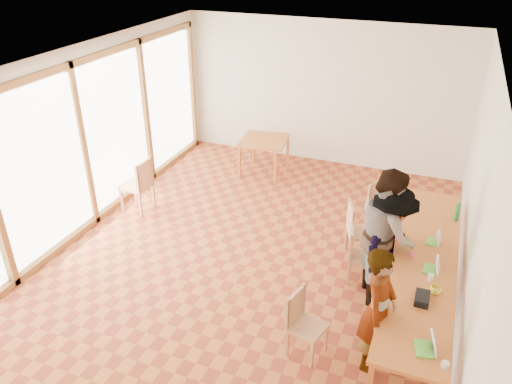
% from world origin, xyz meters
% --- Properties ---
extents(ground, '(8.00, 8.00, 0.00)m').
position_xyz_m(ground, '(0.00, 0.00, 0.00)').
color(ground, '#AA5729').
rests_on(ground, ground).
extents(wall_back, '(6.00, 0.10, 3.00)m').
position_xyz_m(wall_back, '(0.00, 4.00, 1.50)').
color(wall_back, beige).
rests_on(wall_back, ground).
extents(wall_front, '(6.00, 0.10, 3.00)m').
position_xyz_m(wall_front, '(0.00, -4.00, 1.50)').
color(wall_front, beige).
rests_on(wall_front, ground).
extents(wall_right, '(0.10, 8.00, 3.00)m').
position_xyz_m(wall_right, '(3.00, 0.00, 1.50)').
color(wall_right, beige).
rests_on(wall_right, ground).
extents(window_wall, '(0.10, 8.00, 3.00)m').
position_xyz_m(window_wall, '(-2.96, 0.00, 1.50)').
color(window_wall, white).
rests_on(window_wall, ground).
extents(ceiling, '(6.00, 8.00, 0.04)m').
position_xyz_m(ceiling, '(0.00, 0.00, 3.02)').
color(ceiling, white).
rests_on(ceiling, wall_back).
extents(communal_table, '(0.80, 4.00, 0.75)m').
position_xyz_m(communal_table, '(2.50, -0.19, 0.70)').
color(communal_table, '#CA6A2C').
rests_on(communal_table, ground).
extents(side_table, '(0.90, 0.90, 0.75)m').
position_xyz_m(side_table, '(-0.91, 2.93, 0.67)').
color(side_table, '#CA6A2C').
rests_on(side_table, ground).
extents(chair_near, '(0.48, 0.48, 0.45)m').
position_xyz_m(chair_near, '(1.24, -1.55, 0.52)').
color(chair_near, tan).
rests_on(chair_near, ground).
extents(chair_mid, '(0.45, 0.45, 0.45)m').
position_xyz_m(chair_mid, '(1.57, 0.09, 0.51)').
color(chair_mid, tan).
rests_on(chair_mid, ground).
extents(chair_far, '(0.55, 0.55, 0.48)m').
position_xyz_m(chair_far, '(1.45, 0.65, 0.56)').
color(chair_far, tan).
rests_on(chair_far, ground).
extents(chair_empty, '(0.48, 0.48, 0.43)m').
position_xyz_m(chair_empty, '(1.60, 1.70, 0.49)').
color(chair_empty, tan).
rests_on(chair_empty, ground).
extents(chair_spare, '(0.49, 0.49, 0.53)m').
position_xyz_m(chair_spare, '(-2.39, 0.66, 0.61)').
color(chair_spare, tan).
rests_on(chair_spare, ground).
extents(person_near, '(0.44, 0.61, 1.58)m').
position_xyz_m(person_near, '(2.09, -1.43, 0.79)').
color(person_near, gray).
rests_on(person_near, ground).
extents(person_mid, '(1.00, 1.12, 1.90)m').
position_xyz_m(person_mid, '(1.96, -0.07, 0.95)').
color(person_mid, gray).
rests_on(person_mid, ground).
extents(person_far, '(0.93, 1.22, 1.68)m').
position_xyz_m(person_far, '(2.03, -0.11, 0.84)').
color(person_far, gray).
rests_on(person_far, ground).
extents(laptop_near, '(0.26, 0.28, 0.21)m').
position_xyz_m(laptop_near, '(2.66, -1.81, 0.81)').
color(laptop_near, '#5DC33C').
rests_on(laptop_near, communal_table).
extents(laptop_mid, '(0.20, 0.24, 0.19)m').
position_xyz_m(laptop_mid, '(2.61, -0.39, 0.80)').
color(laptop_mid, '#5DC33C').
rests_on(laptop_mid, communal_table).
extents(laptop_far, '(0.21, 0.23, 0.18)m').
position_xyz_m(laptop_far, '(2.59, 0.26, 0.80)').
color(laptop_far, '#5DC33C').
rests_on(laptop_far, communal_table).
extents(yellow_mug, '(0.15, 0.15, 0.10)m').
position_xyz_m(yellow_mug, '(2.66, -0.84, 0.80)').
color(yellow_mug, yellow).
rests_on(yellow_mug, communal_table).
extents(green_bottle, '(0.07, 0.07, 0.28)m').
position_xyz_m(green_bottle, '(2.83, 1.00, 0.89)').
color(green_bottle, '#1B672F').
rests_on(green_bottle, communal_table).
extents(clear_glass, '(0.07, 0.07, 0.09)m').
position_xyz_m(clear_glass, '(2.59, -0.61, 0.80)').
color(clear_glass, silver).
rests_on(clear_glass, communal_table).
extents(condiment_cup, '(0.08, 0.08, 0.06)m').
position_xyz_m(condiment_cup, '(2.83, -1.97, 0.78)').
color(condiment_cup, white).
rests_on(condiment_cup, communal_table).
extents(pink_phone, '(0.05, 0.10, 0.01)m').
position_xyz_m(pink_phone, '(2.32, -0.14, 0.76)').
color(pink_phone, '#CD2E7F').
rests_on(pink_phone, communal_table).
extents(black_pouch, '(0.16, 0.26, 0.09)m').
position_xyz_m(black_pouch, '(2.53, -1.05, 0.80)').
color(black_pouch, black).
rests_on(black_pouch, communal_table).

